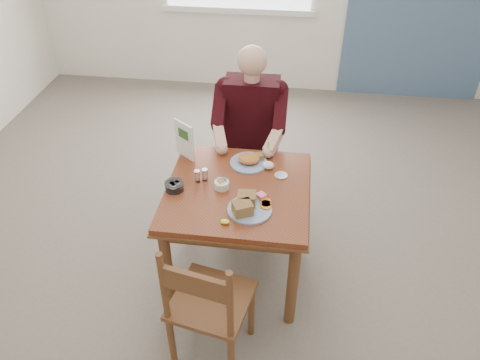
# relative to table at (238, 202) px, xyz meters

# --- Properties ---
(floor) EXTENTS (6.00, 6.00, 0.00)m
(floor) POSITION_rel_table_xyz_m (0.00, 0.00, -0.64)
(floor) COLOR #625B4F
(floor) RESTS_ON ground
(lemon_wedge) EXTENTS (0.05, 0.04, 0.03)m
(lemon_wedge) POSITION_rel_table_xyz_m (-0.03, -0.34, 0.13)
(lemon_wedge) COLOR #FBFF35
(lemon_wedge) RESTS_ON table
(napkin) EXTENTS (0.10, 0.09, 0.05)m
(napkin) POSITION_rel_table_xyz_m (0.17, 0.24, 0.14)
(napkin) COLOR white
(napkin) RESTS_ON table
(metal_dish) EXTENTS (0.11, 0.11, 0.01)m
(metal_dish) POSITION_rel_table_xyz_m (0.26, 0.16, 0.12)
(metal_dish) COLOR silver
(metal_dish) RESTS_ON table
(table) EXTENTS (0.92, 0.92, 0.75)m
(table) POSITION_rel_table_xyz_m (0.00, 0.00, 0.00)
(table) COLOR brown
(table) RESTS_ON ground
(chair_far) EXTENTS (0.42, 0.42, 0.95)m
(chair_far) POSITION_rel_table_xyz_m (0.00, 0.80, -0.16)
(chair_far) COLOR brown
(chair_far) RESTS_ON ground
(chair_near) EXTENTS (0.50, 0.50, 0.95)m
(chair_near) POSITION_rel_table_xyz_m (-0.07, -0.71, -0.16)
(chair_near) COLOR brown
(chair_near) RESTS_ON ground
(diner) EXTENTS (0.53, 0.56, 1.39)m
(diner) POSITION_rel_table_xyz_m (0.00, 0.71, 0.17)
(diner) COLOR gray
(diner) RESTS_ON chair_far
(near_plate) EXTENTS (0.34, 0.34, 0.09)m
(near_plate) POSITION_rel_table_xyz_m (0.09, -0.20, 0.14)
(near_plate) COLOR white
(near_plate) RESTS_ON table
(far_plate) EXTENTS (0.33, 0.33, 0.07)m
(far_plate) POSITION_rel_table_xyz_m (0.04, 0.28, 0.14)
(far_plate) COLOR white
(far_plate) RESTS_ON table
(caddy) EXTENTS (0.10, 0.10, 0.07)m
(caddy) POSITION_rel_table_xyz_m (-0.10, -0.01, 0.14)
(caddy) COLOR white
(caddy) RESTS_ON table
(shakers) EXTENTS (0.10, 0.07, 0.08)m
(shakers) POSITION_rel_table_xyz_m (-0.24, 0.05, 0.15)
(shakers) COLOR white
(shakers) RESTS_ON table
(creamer) EXTENTS (0.13, 0.13, 0.05)m
(creamer) POSITION_rel_table_xyz_m (-0.39, -0.07, 0.14)
(creamer) COLOR white
(creamer) RESTS_ON table
(menu) EXTENTS (0.15, 0.12, 0.27)m
(menu) POSITION_rel_table_xyz_m (-0.40, 0.30, 0.25)
(menu) COLOR white
(menu) RESTS_ON table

